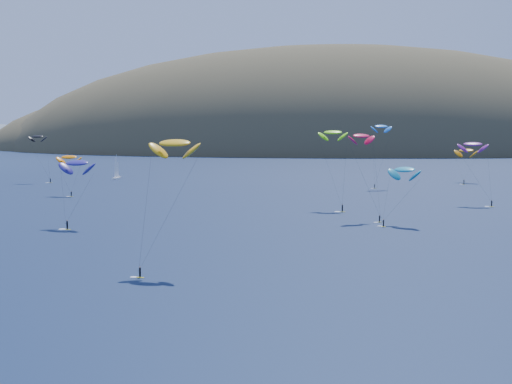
% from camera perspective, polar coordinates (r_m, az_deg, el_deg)
% --- Properties ---
extents(ground, '(2800.00, 2800.00, 0.00)m').
position_cam_1_polar(ground, '(85.14, 2.47, -11.42)').
color(ground, black).
rests_on(ground, ground).
extents(island, '(730.00, 300.00, 210.00)m').
position_cam_1_polar(island, '(645.72, 7.87, 2.41)').
color(island, '#3D3526').
rests_on(island, ground).
extents(sailboat, '(8.75, 7.61, 11.01)m').
position_cam_1_polar(sailboat, '(316.97, -11.09, 1.18)').
color(sailboat, silver).
rests_on(sailboat, ground).
extents(kitesurfer_1, '(8.97, 8.38, 15.41)m').
position_cam_1_polar(kitesurfer_1, '(251.50, -14.73, 2.71)').
color(kitesurfer_1, yellow).
rests_on(kitesurfer_1, ground).
extents(kitesurfer_2, '(9.46, 12.28, 23.82)m').
position_cam_1_polar(kitesurfer_2, '(122.05, -6.52, 3.90)').
color(kitesurfer_2, yellow).
rests_on(kitesurfer_2, ground).
extents(kitesurfer_3, '(8.72, 13.36, 24.24)m').
position_cam_1_polar(kitesurfer_3, '(208.16, 6.18, 4.75)').
color(kitesurfer_3, yellow).
rests_on(kitesurfer_3, ground).
extents(kitesurfer_4, '(8.93, 7.73, 25.56)m').
position_cam_1_polar(kitesurfer_4, '(274.96, 9.98, 5.19)').
color(kitesurfer_4, yellow).
rests_on(kitesurfer_4, ground).
extents(kitesurfer_5, '(10.76, 11.03, 15.85)m').
position_cam_1_polar(kitesurfer_5, '(177.84, 11.80, 1.77)').
color(kitesurfer_5, yellow).
rests_on(kitesurfer_5, ground).
extents(kitesurfer_6, '(9.66, 11.33, 20.64)m').
position_cam_1_polar(kitesurfer_6, '(226.67, 16.96, 3.67)').
color(kitesurfer_6, yellow).
rests_on(kitesurfer_6, ground).
extents(kitesurfer_9, '(9.19, 11.11, 23.50)m').
position_cam_1_polar(kitesurfer_9, '(185.58, 8.42, 4.45)').
color(kitesurfer_9, yellow).
rests_on(kitesurfer_9, ground).
extents(kitesurfer_10, '(10.22, 10.56, 17.82)m').
position_cam_1_polar(kitesurfer_10, '(175.98, -14.12, 2.27)').
color(kitesurfer_10, yellow).
rests_on(kitesurfer_10, ground).
extents(kitesurfer_11, '(10.59, 17.34, 15.93)m').
position_cam_1_polar(kitesurfer_11, '(308.79, 16.46, 3.21)').
color(kitesurfer_11, yellow).
rests_on(kitesurfer_11, ground).
extents(kitesurfer_12, '(10.91, 6.08, 20.99)m').
position_cam_1_polar(kitesurfer_12, '(309.50, -17.07, 4.25)').
color(kitesurfer_12, yellow).
rests_on(kitesurfer_12, ground).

